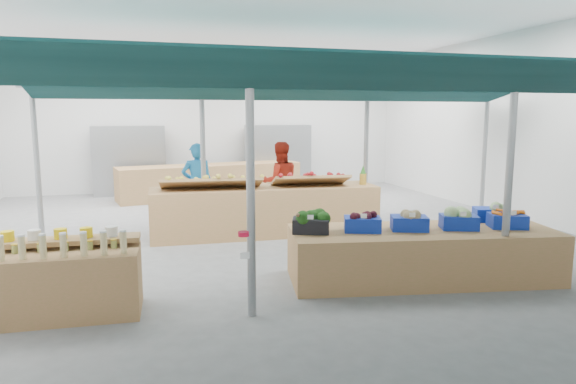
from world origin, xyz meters
name	(u,v)px	position (x,y,z in m)	size (l,w,h in m)	color
floor	(259,234)	(0.00, 0.00, 0.00)	(13.00, 13.00, 0.00)	slate
hall	(243,101)	(0.00, 1.44, 2.65)	(13.00, 13.00, 13.00)	silver
pole_grid	(326,148)	(0.75, -1.75, 1.81)	(10.00, 4.60, 3.00)	gray
awnings	(327,88)	(0.75, -1.75, 2.78)	(9.50, 7.08, 0.30)	#0A2A2D
back_shelving_left	(129,161)	(-2.50, 6.00, 1.00)	(2.00, 0.50, 2.00)	#B23F33
back_shelving_right	(278,158)	(2.00, 6.00, 1.00)	(2.00, 0.50, 2.00)	#B23F33
bottle_shelf	(64,280)	(-3.12, -3.36, 0.43)	(1.78, 1.16, 1.05)	olive
veg_counter	(422,255)	(1.63, -3.36, 0.37)	(3.76, 1.25, 0.73)	olive
fruit_counter	(265,211)	(0.13, 0.00, 0.47)	(4.41, 1.05, 0.95)	olive
far_counter	(211,181)	(-0.26, 4.95, 0.47)	(5.21, 1.04, 0.94)	olive
vendor_left	(197,185)	(-1.07, 1.10, 0.88)	(0.64, 0.42, 1.77)	#1968A2
vendor_right	(280,182)	(0.73, 1.10, 0.88)	(0.86, 0.67, 1.77)	#9E2013
crate_broccoli	(311,221)	(0.04, -3.08, 0.89)	(0.59, 0.50, 0.35)	black
crate_beets	(362,222)	(0.76, -3.21, 0.86)	(0.59, 0.50, 0.29)	#0E2AA1
crate_celeriac	(409,220)	(1.43, -3.33, 0.87)	(0.59, 0.50, 0.31)	#0E2AA1
crate_cabbage	(459,218)	(2.15, -3.45, 0.89)	(0.59, 0.50, 0.35)	#0E2AA1
crate_carrots	(507,220)	(2.86, -3.58, 0.84)	(0.59, 0.50, 0.29)	#0E2AA1
sparrow	(300,217)	(-0.15, -3.18, 0.98)	(0.12, 0.09, 0.11)	brown
pole_ribbon	(244,236)	(-1.18, -4.46, 1.08)	(0.12, 0.12, 0.28)	red
apple_heap_yellow	(211,181)	(-0.92, -0.06, 1.11)	(1.96, 0.88, 0.27)	#997247
apple_heap_red	(311,178)	(1.02, -0.15, 1.11)	(1.56, 0.84, 0.27)	#997247
pineapple	(363,176)	(2.12, -0.20, 1.13)	(0.14, 0.14, 0.39)	#8C6019
crate_extra	(491,212)	(2.95, -3.12, 0.88)	(0.60, 0.52, 0.32)	#0E2AA1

